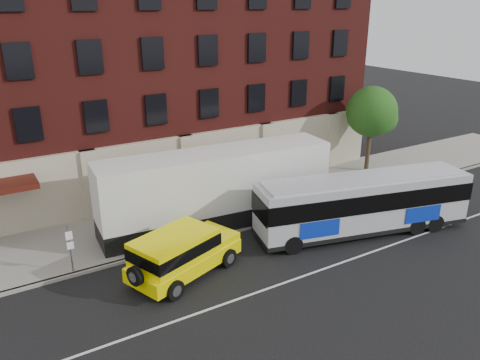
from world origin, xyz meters
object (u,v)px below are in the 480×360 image
street_tree (372,114)px  city_bus (363,202)px  sign_pole (70,247)px  shipping_container (217,190)px  yellow_suv (181,252)px

street_tree → city_bus: 10.60m
sign_pole → shipping_container: size_ratio=0.19×
sign_pole → yellow_suv: sign_pole is taller
city_bus → sign_pole: bearing=165.8°
street_tree → shipping_container: size_ratio=0.47×
street_tree → city_bus: size_ratio=0.51×
yellow_suv → shipping_container: 5.61m
sign_pole → yellow_suv: (4.25, -2.70, -0.19)m
city_bus → yellow_suv: size_ratio=2.05×
yellow_suv → shipping_container: shipping_container is taller
sign_pole → city_bus: size_ratio=0.21×
city_bus → shipping_container: shipping_container is taller
shipping_container → yellow_suv: bearing=-135.9°
street_tree → yellow_suv: 19.05m
yellow_suv → shipping_container: (3.98, 3.86, 0.89)m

